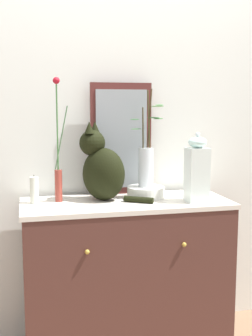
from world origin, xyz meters
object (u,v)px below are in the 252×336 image
object	(u,v)px
bowl_porcelain	(146,192)
vase_glass_clear	(146,163)
jar_lidded_porcelain	(197,170)
candle_pillar	(34,190)
cat_sitting	(102,168)
vase_slim_green	(58,166)
sideboard	(126,276)
mirror_leaning	(121,139)

from	to	relation	value
bowl_porcelain	vase_glass_clear	size ratio (longest dim) A/B	0.39
jar_lidded_porcelain	candle_pillar	size ratio (longest dim) A/B	2.46
cat_sitting	vase_slim_green	bearing A→B (deg)	176.00
bowl_porcelain	cat_sitting	bearing A→B (deg)	-178.89
sideboard	cat_sitting	bearing A→B (deg)	156.48
cat_sitting	sideboard	bearing A→B (deg)	-23.52
mirror_leaning	jar_lidded_porcelain	size ratio (longest dim) A/B	1.72
bowl_porcelain	vase_glass_clear	xyz separation A→B (m)	(0.00, -0.00, 0.17)
mirror_leaning	candle_pillar	world-z (taller)	mirror_leaning
sideboard	candle_pillar	xyz separation A→B (m)	(-0.48, 0.06, 0.50)
vase_slim_green	candle_pillar	distance (m)	0.18
sideboard	mirror_leaning	size ratio (longest dim) A/B	1.75
mirror_leaning	jar_lidded_porcelain	world-z (taller)	mirror_leaning
sideboard	cat_sitting	distance (m)	0.62
sideboard	bowl_porcelain	world-z (taller)	bowl_porcelain
cat_sitting	jar_lidded_porcelain	size ratio (longest dim) A/B	1.15
vase_slim_green	bowl_porcelain	world-z (taller)	vase_slim_green
candle_pillar	sideboard	bearing A→B (deg)	-6.51
bowl_porcelain	jar_lidded_porcelain	bearing A→B (deg)	-34.14
vase_slim_green	candle_pillar	bearing A→B (deg)	-173.58
mirror_leaning	jar_lidded_porcelain	xyz separation A→B (m)	(0.34, -0.31, -0.15)
sideboard	vase_slim_green	distance (m)	0.72
mirror_leaning	vase_slim_green	xyz separation A→B (m)	(-0.37, -0.14, -0.13)
vase_glass_clear	candle_pillar	size ratio (longest dim) A/B	3.55
sideboard	bowl_porcelain	size ratio (longest dim) A/B	5.36
jar_lidded_porcelain	candle_pillar	world-z (taller)	jar_lidded_porcelain
vase_slim_green	jar_lidded_porcelain	distance (m)	0.74
mirror_leaning	vase_glass_clear	world-z (taller)	mirror_leaning
vase_slim_green	jar_lidded_porcelain	world-z (taller)	vase_slim_green
vase_slim_green	vase_glass_clear	size ratio (longest dim) A/B	1.22
vase_glass_clear	candle_pillar	bearing A→B (deg)	-179.74
bowl_porcelain	jar_lidded_porcelain	distance (m)	0.32
bowl_porcelain	candle_pillar	distance (m)	0.61
sideboard	mirror_leaning	xyz separation A→B (m)	(0.02, 0.21, 0.75)
vase_glass_clear	jar_lidded_porcelain	bearing A→B (deg)	-34.25
jar_lidded_porcelain	bowl_porcelain	bearing A→B (deg)	145.86
vase_glass_clear	candle_pillar	world-z (taller)	vase_glass_clear
sideboard	vase_slim_green	xyz separation A→B (m)	(-0.35, 0.07, 0.62)
vase_glass_clear	jar_lidded_porcelain	xyz separation A→B (m)	(0.24, -0.16, -0.03)
sideboard	vase_glass_clear	bearing A→B (deg)	24.29
bowl_porcelain	jar_lidded_porcelain	size ratio (longest dim) A/B	0.56
mirror_leaning	candle_pillar	xyz separation A→B (m)	(-0.50, -0.15, -0.25)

